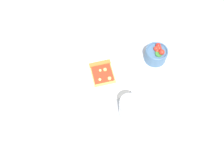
% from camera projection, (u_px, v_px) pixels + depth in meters
% --- Properties ---
extents(ground_plane, '(2.40, 2.40, 0.00)m').
position_uv_depth(ground_plane, '(112.00, 78.00, 0.88)').
color(ground_plane, silver).
rests_on(ground_plane, ground).
extents(plate, '(0.26, 0.26, 0.01)m').
position_uv_depth(plate, '(108.00, 73.00, 0.89)').
color(plate, white).
rests_on(plate, ground_plane).
extents(pizza_slice_main, '(0.15, 0.15, 0.02)m').
position_uv_depth(pizza_slice_main, '(102.00, 71.00, 0.88)').
color(pizza_slice_main, '#E5B256').
rests_on(pizza_slice_main, plate).
extents(salad_bowl, '(0.10, 0.10, 0.08)m').
position_uv_depth(salad_bowl, '(156.00, 54.00, 0.90)').
color(salad_bowl, '#4C7299').
rests_on(salad_bowl, ground_plane).
extents(soda_glass, '(0.08, 0.08, 0.11)m').
position_uv_depth(soda_glass, '(129.00, 108.00, 0.76)').
color(soda_glass, silver).
rests_on(soda_glass, ground_plane).
extents(paper_napkin, '(0.13, 0.12, 0.00)m').
position_uv_depth(paper_napkin, '(52.00, 109.00, 0.82)').
color(paper_napkin, white).
rests_on(paper_napkin, ground_plane).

